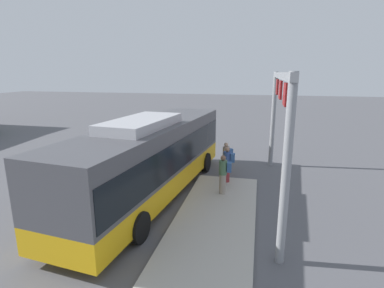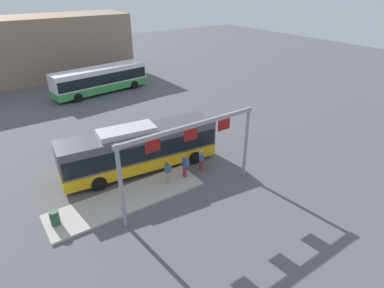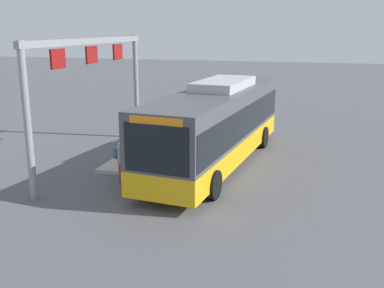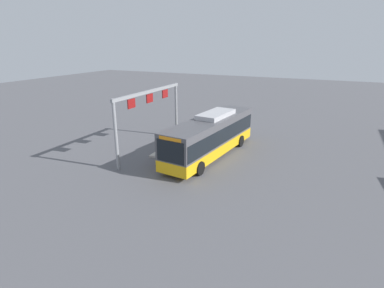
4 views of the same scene
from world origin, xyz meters
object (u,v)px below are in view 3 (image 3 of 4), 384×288
object	(u,v)px
person_waiting_mid	(146,138)
trash_bin	(194,116)
person_boarding	(122,162)
person_waiting_near	(133,146)
bus_main	(217,122)

from	to	relation	value
person_waiting_mid	trash_bin	bearing A→B (deg)	85.10
person_boarding	trash_bin	size ratio (longest dim) A/B	1.86
trash_bin	person_waiting_mid	bearing A→B (deg)	-0.62
person_waiting_near	person_waiting_mid	distance (m)	1.42
trash_bin	bus_main	bearing A→B (deg)	22.66
bus_main	person_waiting_near	world-z (taller)	bus_main
person_boarding	trash_bin	xyz separation A→B (m)	(-10.34, -0.14, -0.28)
person_waiting_near	person_waiting_mid	bearing A→B (deg)	87.78
person_waiting_near	person_waiting_mid	world-z (taller)	same
bus_main	person_waiting_mid	size ratio (longest dim) A/B	6.85
person_waiting_mid	bus_main	bearing A→B (deg)	5.47
person_boarding	person_waiting_near	size ratio (longest dim) A/B	1.00
bus_main	trash_bin	distance (m)	7.51
bus_main	person_waiting_near	xyz separation A→B (m)	(1.92, -2.95, -0.76)
bus_main	trash_bin	xyz separation A→B (m)	(-6.84, -2.86, -1.20)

